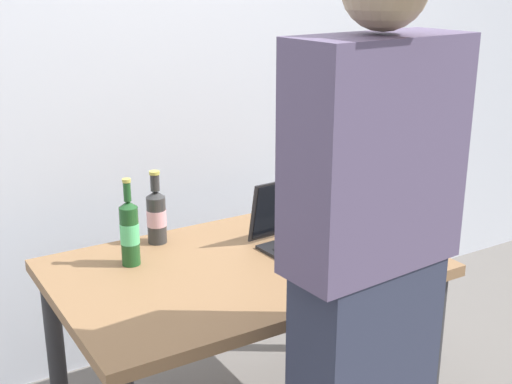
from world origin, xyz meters
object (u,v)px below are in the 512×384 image
beer_bottle_brown (130,231)px  person_figure (368,286)px  laptop (305,231)px  beer_bottle_amber (156,215)px

beer_bottle_brown → person_figure: person_figure is taller
beer_bottle_brown → person_figure: 0.92m
laptop → person_figure: bearing=-113.1°
beer_bottle_brown → person_figure: size_ratio=0.17×
laptop → beer_bottle_amber: 0.55m
beer_bottle_amber → person_figure: size_ratio=0.16×
beer_bottle_brown → beer_bottle_amber: beer_bottle_brown is taller
laptop → beer_bottle_amber: beer_bottle_amber is taller
laptop → beer_bottle_brown: bearing=165.3°
laptop → beer_bottle_brown: beer_bottle_brown is taller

